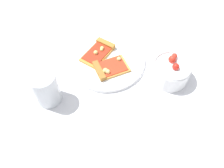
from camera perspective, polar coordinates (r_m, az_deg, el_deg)
ground_plane at (r=0.82m, az=-3.09°, el=5.49°), size 2.40×2.40×0.00m
plate at (r=0.81m, az=-1.47°, el=6.15°), size 0.28×0.28×0.01m
pizza_slice_near at (r=0.83m, az=-3.24°, el=8.36°), size 0.14×0.14×0.02m
pizza_slice_far at (r=0.77m, az=-0.83°, el=4.08°), size 0.13×0.11×0.02m
salad_bowl at (r=0.77m, az=14.68°, el=3.29°), size 0.13×0.13×0.08m
soda_glass at (r=0.70m, az=-16.55°, el=-1.11°), size 0.08×0.08×0.12m
paper_napkin at (r=0.67m, az=2.38°, el=-10.96°), size 0.14×0.16×0.00m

